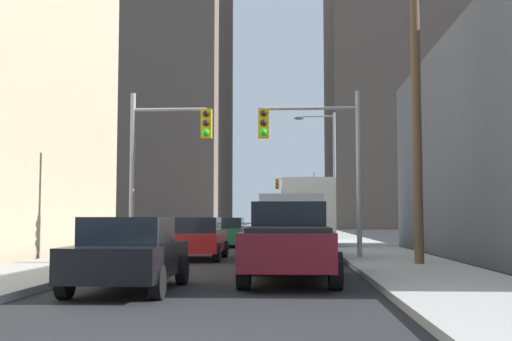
{
  "coord_description": "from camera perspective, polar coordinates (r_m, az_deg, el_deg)",
  "views": [
    {
      "loc": [
        1.62,
        -5.87,
        1.5
      ],
      "look_at": [
        0.0,
        24.24,
        3.76
      ],
      "focal_mm": 44.54,
      "sensor_mm": 36.0,
      "label": 1
    }
  ],
  "objects": [
    {
      "name": "traffic_signal_near_right",
      "position": [
        22.56,
        5.3,
        2.18
      ],
      "size": [
        3.63,
        0.44,
        6.0
      ],
      "color": "gray",
      "rests_on": "ground"
    },
    {
      "name": "city_bus",
      "position": [
        35.13,
        4.39,
        -3.57
      ],
      "size": [
        2.67,
        11.53,
        3.4
      ],
      "color": "silver",
      "rests_on": "ground"
    },
    {
      "name": "building_right_far_highrise",
      "position": [
        102.31,
        13.04,
        9.42
      ],
      "size": [
        22.94,
        26.92,
        51.1
      ],
      "primitive_type": "cube",
      "color": "#66564C",
      "rests_on": "ground"
    },
    {
      "name": "utility_pole_right",
      "position": [
        19.89,
        14.19,
        6.54
      ],
      "size": [
        2.2,
        0.28,
        9.83
      ],
      "color": "brown",
      "rests_on": "ground"
    },
    {
      "name": "sedan_red",
      "position": [
        23.12,
        -5.3,
        -6.08
      ],
      "size": [
        1.95,
        4.23,
        1.52
      ],
      "color": "maroon",
      "rests_on": "ground"
    },
    {
      "name": "cargo_van_silver",
      "position": [
        22.26,
        3.29,
        -4.83
      ],
      "size": [
        2.16,
        5.24,
        2.26
      ],
      "color": "#B7BABF",
      "rests_on": "ground"
    },
    {
      "name": "sidewalk_right",
      "position": [
        56.0,
        6.68,
        -5.71
      ],
      "size": [
        3.33,
        160.0,
        0.15
      ],
      "primitive_type": "cube",
      "color": "#9E9E99",
      "rests_on": "ground"
    },
    {
      "name": "sedan_black",
      "position": [
        13.39,
        -11.31,
        -7.33
      ],
      "size": [
        1.95,
        4.22,
        1.52
      ],
      "color": "black",
      "rests_on": "ground"
    },
    {
      "name": "sedan_green",
      "position": [
        33.41,
        -2.56,
        -5.53
      ],
      "size": [
        1.95,
        4.21,
        1.52
      ],
      "color": "#195938",
      "rests_on": "ground"
    },
    {
      "name": "pickup_truck_maroon",
      "position": [
        15.29,
        3.02,
        -6.41
      ],
      "size": [
        2.2,
        5.44,
        1.9
      ],
      "color": "maroon",
      "rests_on": "ground"
    },
    {
      "name": "sidewalk_left",
      "position": [
        56.3,
        -3.8,
        -5.72
      ],
      "size": [
        3.33,
        160.0,
        0.15
      ],
      "primitive_type": "cube",
      "color": "#9E9E99",
      "rests_on": "ground"
    },
    {
      "name": "traffic_signal_far_right",
      "position": [
        62.86,
        3.75,
        -1.95
      ],
      "size": [
        3.95,
        0.44,
        6.0
      ],
      "color": "gray",
      "rests_on": "ground"
    },
    {
      "name": "street_lamp_right",
      "position": [
        36.21,
        6.48,
        0.55
      ],
      "size": [
        2.35,
        0.32,
        7.5
      ],
      "color": "gray",
      "rests_on": "ground"
    },
    {
      "name": "traffic_signal_near_left",
      "position": [
        22.97,
        -8.08,
        2.01
      ],
      "size": [
        2.95,
        0.44,
        6.0
      ],
      "color": "gray",
      "rests_on": "ground"
    }
  ]
}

